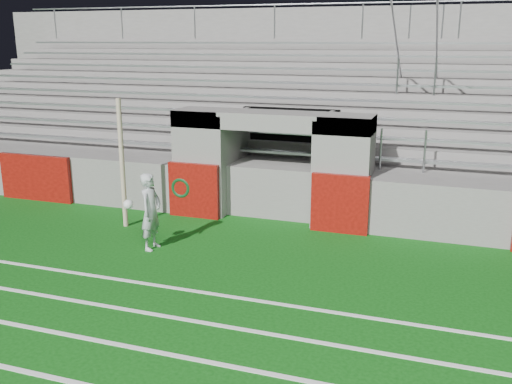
% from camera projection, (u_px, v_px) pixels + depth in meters
% --- Properties ---
extents(ground, '(90.00, 90.00, 0.00)m').
position_uv_depth(ground, '(215.00, 270.00, 10.86)').
color(ground, '#0C480E').
rests_on(ground, ground).
extents(field_post, '(0.11, 0.11, 2.99)m').
position_uv_depth(field_post, '(122.00, 164.00, 13.03)').
color(field_post, '#C5AD92').
rests_on(field_post, ground).
extents(stadium_structure, '(26.00, 8.48, 5.42)m').
position_uv_depth(stadium_structure, '(314.00, 131.00, 17.75)').
color(stadium_structure, slate).
rests_on(stadium_structure, ground).
extents(goalkeeper_with_ball, '(0.65, 0.68, 1.62)m').
position_uv_depth(goalkeeper_with_ball, '(150.00, 211.00, 11.76)').
color(goalkeeper_with_ball, '#B6BCC0').
rests_on(goalkeeper_with_ball, ground).
extents(hose_coil, '(0.52, 0.15, 0.58)m').
position_uv_depth(hose_coil, '(181.00, 186.00, 14.00)').
color(hose_coil, '#0B3917').
rests_on(hose_coil, ground).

